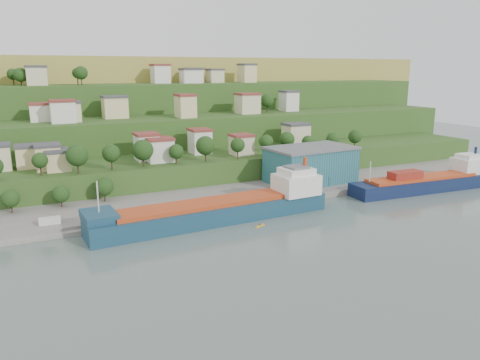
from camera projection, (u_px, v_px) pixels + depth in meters
ground at (263, 225)px, 128.92m from camera, size 500.00×500.00×0.00m
quay at (276, 193)px, 161.89m from camera, size 220.00×26.00×4.00m
pebble_beach at (44, 230)px, 125.06m from camera, size 40.00×18.00×2.40m
hillside at (128, 141)px, 276.86m from camera, size 360.00×210.70×96.00m
cargo_ship_near at (221, 211)px, 131.98m from camera, size 70.61×14.91×18.01m
cargo_ship_far at (430, 183)px, 165.71m from camera, size 58.74×13.06×15.83m
warehouse at (311, 164)px, 168.53m from camera, size 32.24×21.11×12.80m
caravan at (50, 222)px, 123.49m from camera, size 5.53×2.46×2.55m
dinghy at (98, 223)px, 125.76m from camera, size 4.35×2.64×0.82m
kayak_orange at (200, 229)px, 124.77m from camera, size 3.01×0.97×0.74m
kayak_yellow at (260, 225)px, 127.89m from camera, size 3.51×1.89×0.88m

